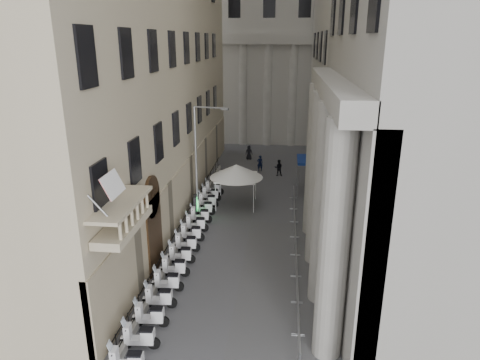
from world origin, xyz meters
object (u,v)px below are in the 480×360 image
Objects in this scene: pedestrian_a at (260,163)px; pedestrian_b at (279,168)px; street_lamp at (200,152)px; security_tent at (237,171)px; info_kiosk at (195,206)px.

pedestrian_a is 1.01× the size of pedestrian_b.
pedestrian_b is (5.62, 10.09, -4.04)m from street_lamp.
security_tent is 9.78m from pedestrian_a.
security_tent is 4.29m from info_kiosk.
pedestrian_b is (5.92, 10.77, -0.03)m from info_kiosk.
security_tent is 3.73m from street_lamp.
pedestrian_b is (3.14, 8.17, -2.02)m from security_tent.
street_lamp reaches higher than info_kiosk.
pedestrian_a is at bearing 84.62° from street_lamp.
street_lamp is 12.67m from pedestrian_a.
security_tent is 2.58× the size of pedestrian_a.
security_tent is 2.52× the size of info_kiosk.
security_tent is at bearing 50.58° from street_lamp.
pedestrian_a is (4.05, 12.09, -0.03)m from info_kiosk.
street_lamp is (-2.48, -1.92, 2.03)m from security_tent.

